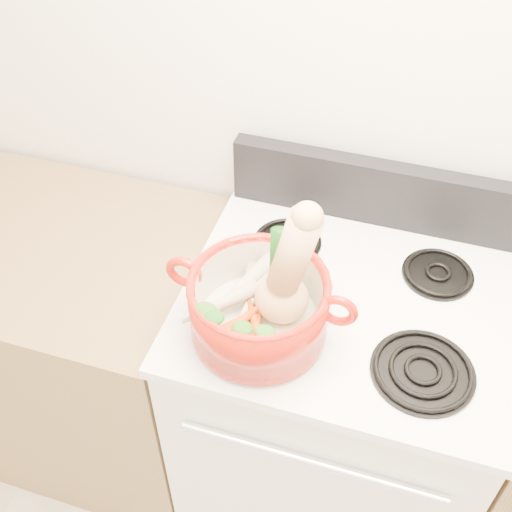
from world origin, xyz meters
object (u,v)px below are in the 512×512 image
(squash, at_px, (283,267))
(leek, at_px, (278,274))
(stove_body, at_px, (332,410))
(dutch_oven, at_px, (259,306))

(squash, height_order, leek, squash)
(squash, xyz_separation_m, leek, (-0.01, -0.00, -0.02))
(stove_body, bearing_deg, dutch_oven, -137.16)
(stove_body, height_order, squash, squash)
(stove_body, relative_size, leek, 3.65)
(dutch_oven, relative_size, squash, 1.01)
(squash, relative_size, leek, 1.19)
(stove_body, distance_m, squash, 0.71)
(stove_body, relative_size, dutch_oven, 3.06)
(dutch_oven, bearing_deg, leek, 43.02)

